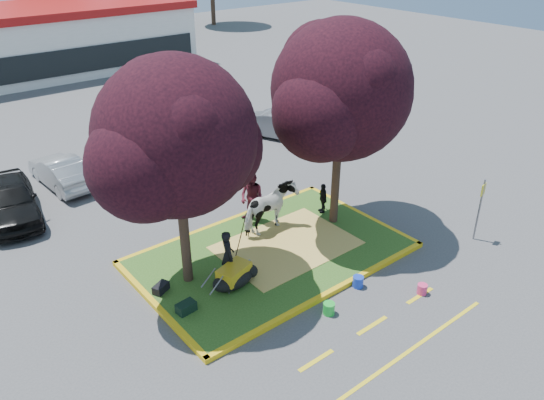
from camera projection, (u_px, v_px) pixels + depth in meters
ground at (272, 256)px, 16.77m from camera, size 90.00×90.00×0.00m
median_island at (272, 254)px, 16.74m from camera, size 8.00×5.00×0.15m
curb_near at (329, 293)px, 14.96m from camera, size 8.30×0.16×0.15m
curb_far at (226, 222)px, 18.52m from camera, size 8.30×0.16×0.15m
curb_left at (156, 306)px, 14.48m from camera, size 0.16×5.30×0.15m
curb_right at (361, 214)px, 19.00m from camera, size 0.16×5.30×0.15m
straw_bedding at (286, 245)px, 17.03m from camera, size 4.20×3.00×0.01m
tree_purple_left at (177, 144)px, 13.47m from camera, size 5.06×4.20×6.51m
tree_purple_right at (342, 97)px, 16.39m from camera, size 5.30×4.40×6.82m
fire_lane_stripe_a at (316, 361)px, 12.76m from camera, size 1.10×0.12×0.01m
fire_lane_stripe_b at (372, 325)px, 13.87m from camera, size 1.10×0.12×0.01m
fire_lane_stripe_c at (420, 296)px, 14.98m from camera, size 1.10×0.12×0.01m
fire_lane_long at (409, 351)px, 13.04m from camera, size 6.00×0.10×0.01m
retail_building at (39, 40)px, 36.15m from camera, size 20.40×8.40×4.40m
cow at (270, 209)px, 17.47m from camera, size 2.07×1.16×1.66m
calf at (233, 279)px, 14.95m from camera, size 1.45×1.13×0.55m
handler at (228, 255)px, 15.17m from camera, size 0.51×0.64×1.54m
visitor_a at (252, 198)px, 17.95m from camera, size 0.89×1.04×1.86m
visitor_b at (323, 198)px, 18.77m from camera, size 0.51×0.70×1.10m
wheelbarrow at (234, 272)px, 14.95m from camera, size 1.73×0.83×0.66m
gear_bag_dark at (161, 288)px, 14.85m from camera, size 0.55×0.44×0.25m
gear_bag_green at (186, 307)px, 14.08m from camera, size 0.54×0.36×0.27m
sign_post at (480, 204)px, 17.06m from camera, size 0.31×0.09×2.18m
bucket_green at (329, 308)px, 14.22m from camera, size 0.37×0.37×0.34m
bucket_pink at (422, 289)px, 15.00m from camera, size 0.37×0.37×0.30m
bucket_blue at (358, 282)px, 15.28m from camera, size 0.42×0.42×0.34m
car_black at (10, 200)px, 18.60m from camera, size 2.37×4.47×1.45m
car_silver at (61, 171)px, 20.97m from camera, size 1.54×3.80×1.23m
car_red at (175, 153)px, 22.52m from camera, size 2.98×5.04×1.32m
car_white at (187, 141)px, 23.87m from camera, size 1.81×4.36×1.26m
car_grey at (284, 126)px, 25.60m from camera, size 2.77×4.07×1.27m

